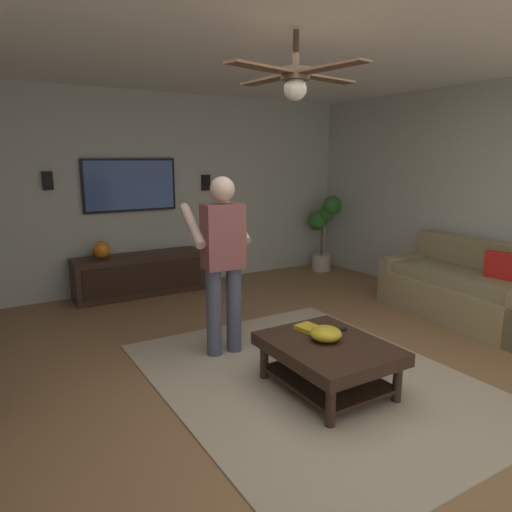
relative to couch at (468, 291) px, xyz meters
name	(u,v)px	position (x,y,z in m)	size (l,w,h in m)	color
ground_plane	(319,398)	(-0.57, 2.59, -0.32)	(8.87, 8.87, 0.00)	olive
wall_back_tv	(150,192)	(3.17, 2.59, 1.01)	(0.10, 6.39, 2.66)	#B2B7AD
ceiling_slab	(330,13)	(-0.57, 2.59, 2.39)	(7.59, 6.39, 0.10)	white
area_rug	(311,379)	(-0.30, 2.45, -0.31)	(2.99, 2.32, 0.01)	tan
couch	(468,291)	(0.00, 0.00, 0.00)	(1.95, 0.97, 0.87)	#93845B
coffee_table	(328,355)	(-0.50, 2.45, -0.02)	(1.00, 0.80, 0.40)	#332116
media_console	(140,275)	(2.84, 2.89, -0.04)	(0.45, 1.70, 0.55)	#332116
tv	(130,185)	(3.08, 2.89, 1.13)	(0.05, 1.23, 0.69)	black
person_standing	(222,256)	(0.56, 2.81, 0.61)	(0.55, 0.56, 1.64)	#4C5166
potted_plant_tall	(324,227)	(2.67, -0.09, 0.39)	(0.50, 0.44, 1.21)	#B7B2A8
bowl	(326,334)	(-0.46, 2.45, 0.14)	(0.25, 0.25, 0.11)	gold
remote_white	(325,336)	(-0.41, 2.42, 0.09)	(0.15, 0.04, 0.02)	white
remote_black	(338,330)	(-0.37, 2.24, 0.09)	(0.15, 0.04, 0.02)	black
book	(310,328)	(-0.23, 2.42, 0.10)	(0.22, 0.16, 0.04)	gold
vase_round	(102,250)	(2.84, 3.36, 0.34)	(0.22, 0.22, 0.22)	orange
wall_speaker_left	(206,183)	(3.09, 1.78, 1.13)	(0.06, 0.12, 0.22)	black
wall_speaker_right	(48,181)	(3.09, 3.89, 1.21)	(0.06, 0.12, 0.22)	black
ceiling_fan	(296,78)	(-0.36, 2.70, 2.01)	(1.21, 1.20, 0.46)	#4C3828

